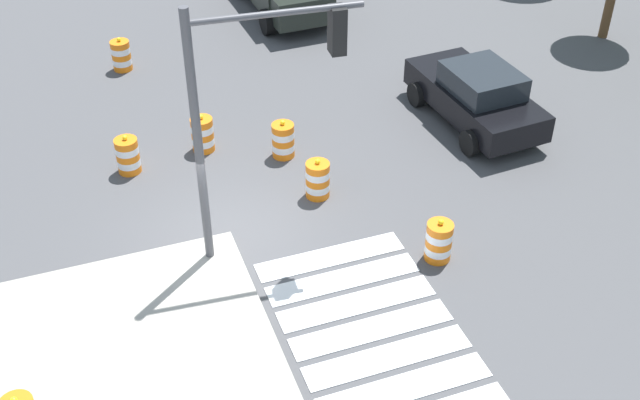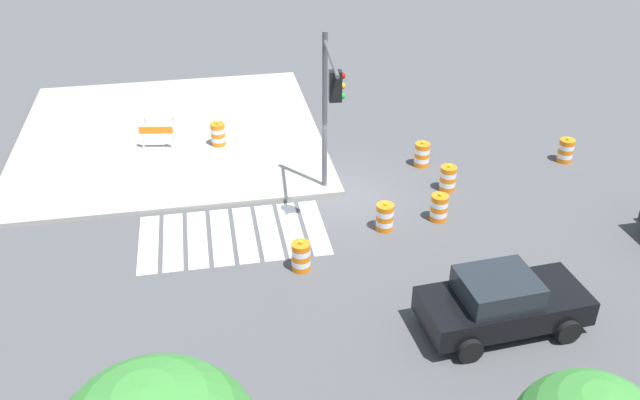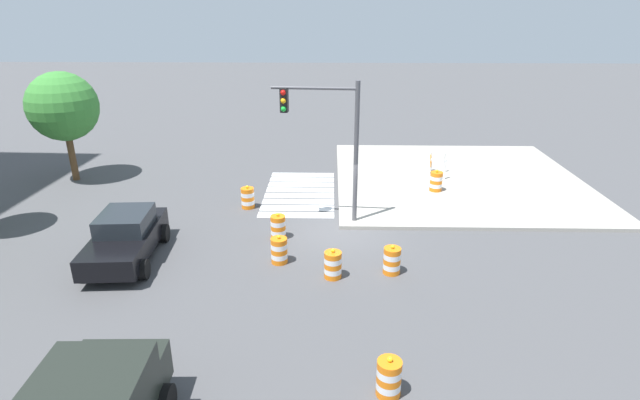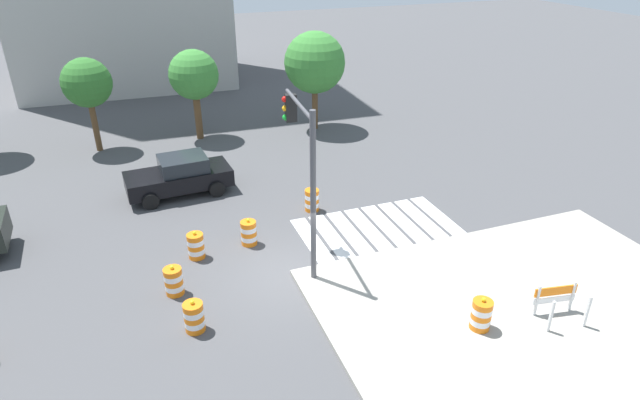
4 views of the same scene
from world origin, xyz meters
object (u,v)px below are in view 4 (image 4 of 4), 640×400
at_px(construction_barricade, 558,299).
at_px(street_tree_streetside_mid, 87,83).
at_px(traffic_barrel_far_curb, 196,246).
at_px(street_tree_streetside_near, 194,75).
at_px(traffic_light_pole, 303,154).
at_px(traffic_barrel_median_far, 194,317).
at_px(traffic_barrel_median_near, 312,200).
at_px(sports_car, 180,176).
at_px(street_tree_streetside_far, 315,63).
at_px(traffic_barrel_near_corner, 174,281).
at_px(traffic_barrel_on_sidewalk, 481,315).
at_px(traffic_barrel_lane_center, 249,233).

xyz_separation_m(construction_barricade, street_tree_streetside_mid, (-12.17, 18.66, 2.72)).
distance_m(traffic_barrel_far_curb, street_tree_streetside_near, 12.28).
bearing_deg(traffic_barrel_far_curb, traffic_light_pole, -24.66).
bearing_deg(traffic_barrel_median_far, street_tree_streetside_near, 80.35).
height_order(traffic_barrel_median_near, street_tree_streetside_mid, street_tree_streetside_mid).
height_order(construction_barricade, traffic_light_pole, traffic_light_pole).
height_order(sports_car, street_tree_streetside_mid, street_tree_streetside_mid).
bearing_deg(street_tree_streetside_near, street_tree_streetside_far, -6.09).
height_order(sports_car, traffic_barrel_far_curb, sports_car).
distance_m(traffic_barrel_near_corner, traffic_barrel_median_far, 1.95).
bearing_deg(traffic_barrel_near_corner, sports_car, 80.92).
relative_size(sports_car, traffic_barrel_median_far, 4.33).
xyz_separation_m(traffic_barrel_median_near, street_tree_streetside_mid, (-7.93, 9.91, 2.98)).
distance_m(traffic_barrel_far_curb, traffic_light_pole, 5.06).
height_order(traffic_barrel_median_near, traffic_barrel_far_curb, same).
relative_size(traffic_barrel_near_corner, traffic_barrel_median_far, 1.00).
bearing_deg(street_tree_streetside_mid, street_tree_streetside_near, 0.02).
xyz_separation_m(street_tree_streetside_mid, street_tree_streetside_far, (11.42, -0.67, 0.23)).
bearing_deg(traffic_barrel_median_near, traffic_light_pole, -113.68).
height_order(traffic_barrel_median_near, construction_barricade, construction_barricade).
relative_size(traffic_barrel_far_curb, traffic_barrel_on_sidewalk, 1.00).
distance_m(traffic_barrel_near_corner, traffic_barrel_on_sidewalk, 9.08).
distance_m(traffic_barrel_median_far, street_tree_streetside_mid, 15.96).
xyz_separation_m(traffic_barrel_on_sidewalk, traffic_light_pole, (-3.41, 5.05, 3.31)).
bearing_deg(sports_car, traffic_barrel_near_corner, -99.08).
relative_size(traffic_barrel_median_far, traffic_barrel_lane_center, 1.00).
xyz_separation_m(traffic_barrel_median_far, street_tree_streetside_far, (8.97, 14.81, 3.21)).
xyz_separation_m(sports_car, street_tree_streetside_near, (1.83, 6.49, 2.56)).
relative_size(traffic_barrel_median_near, street_tree_streetside_near, 0.22).
relative_size(traffic_barrel_near_corner, traffic_barrel_lane_center, 1.00).
bearing_deg(traffic_barrel_near_corner, street_tree_streetside_far, 54.21).
bearing_deg(street_tree_streetside_mid, traffic_barrel_median_near, -51.34).
bearing_deg(sports_car, street_tree_streetside_near, 74.27).
distance_m(traffic_barrel_on_sidewalk, street_tree_streetside_near, 19.15).
xyz_separation_m(traffic_barrel_median_far, traffic_light_pole, (3.99, 2.19, 3.46)).
xyz_separation_m(traffic_barrel_far_curb, traffic_barrel_lane_center, (1.89, 0.23, 0.00)).
height_order(street_tree_streetside_mid, street_tree_streetside_far, street_tree_streetside_far).
bearing_deg(traffic_light_pole, traffic_barrel_lane_center, 129.75).
xyz_separation_m(traffic_barrel_far_curb, street_tree_streetside_near, (2.01, 11.76, 2.92)).
height_order(traffic_barrel_lane_center, street_tree_streetside_far, street_tree_streetside_far).
bearing_deg(traffic_barrel_median_far, construction_barricade, -18.08).
height_order(traffic_barrel_median_far, street_tree_streetside_near, street_tree_streetside_near).
distance_m(traffic_barrel_median_far, street_tree_streetside_near, 15.98).
bearing_deg(street_tree_streetside_mid, traffic_barrel_far_curb, -75.33).
distance_m(traffic_barrel_lane_center, street_tree_streetside_far, 13.03).
height_order(traffic_barrel_on_sidewalk, street_tree_streetside_near, street_tree_streetside_near).
height_order(traffic_barrel_median_far, traffic_barrel_on_sidewalk, traffic_barrel_on_sidewalk).
height_order(traffic_barrel_on_sidewalk, street_tree_streetside_mid, street_tree_streetside_mid).
xyz_separation_m(construction_barricade, street_tree_streetside_far, (-0.75, 17.99, 2.95)).
bearing_deg(street_tree_streetside_far, traffic_barrel_median_near, -110.73).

